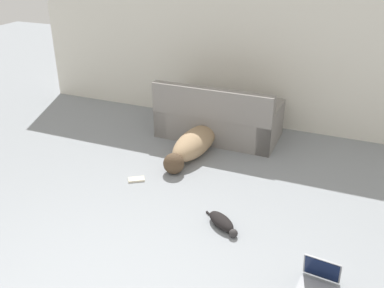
{
  "coord_description": "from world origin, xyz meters",
  "views": [
    {
      "loc": [
        1.63,
        -1.9,
        2.75
      ],
      "look_at": [
        -0.11,
        2.28,
        0.53
      ],
      "focal_mm": 40.0,
      "sensor_mm": 36.0,
      "label": 1
    }
  ],
  "objects_px": {
    "laptop_open": "(319,278)",
    "couch": "(218,120)",
    "dog": "(193,145)",
    "book_cream": "(136,179)",
    "cat": "(222,222)"
  },
  "relations": [
    {
      "from": "laptop_open",
      "to": "couch",
      "type": "bearing_deg",
      "value": 131.28
    },
    {
      "from": "couch",
      "to": "laptop_open",
      "type": "bearing_deg",
      "value": 125.6
    },
    {
      "from": "cat",
      "to": "laptop_open",
      "type": "bearing_deg",
      "value": 12.19
    },
    {
      "from": "dog",
      "to": "book_cream",
      "type": "xyz_separation_m",
      "value": [
        -0.4,
        -0.88,
        -0.16
      ]
    },
    {
      "from": "laptop_open",
      "to": "book_cream",
      "type": "distance_m",
      "value": 2.53
    },
    {
      "from": "laptop_open",
      "to": "book_cream",
      "type": "relative_size",
      "value": 1.57
    },
    {
      "from": "dog",
      "to": "cat",
      "type": "distance_m",
      "value": 1.64
    },
    {
      "from": "couch",
      "to": "book_cream",
      "type": "bearing_deg",
      "value": 72.63
    },
    {
      "from": "cat",
      "to": "laptop_open",
      "type": "height_order",
      "value": "laptop_open"
    },
    {
      "from": "couch",
      "to": "dog",
      "type": "xyz_separation_m",
      "value": [
        -0.11,
        -0.73,
        -0.11
      ]
    },
    {
      "from": "couch",
      "to": "dog",
      "type": "bearing_deg",
      "value": 81.48
    },
    {
      "from": "couch",
      "to": "cat",
      "type": "distance_m",
      "value": 2.26
    },
    {
      "from": "dog",
      "to": "book_cream",
      "type": "relative_size",
      "value": 6.73
    },
    {
      "from": "laptop_open",
      "to": "book_cream",
      "type": "height_order",
      "value": "laptop_open"
    },
    {
      "from": "dog",
      "to": "book_cream",
      "type": "height_order",
      "value": "dog"
    }
  ]
}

